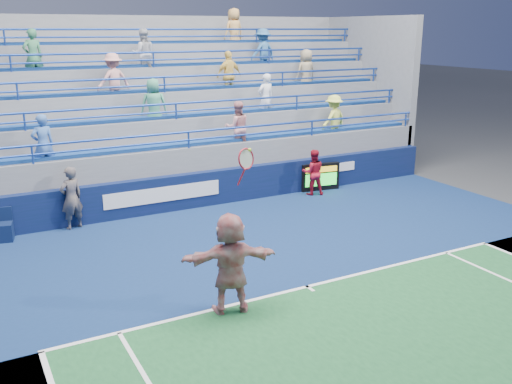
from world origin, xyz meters
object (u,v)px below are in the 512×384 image
tennis_player (230,263)px  line_judge (71,198)px  judge_chair (3,231)px  serve_speed_board (320,177)px  ball_girl (313,172)px

tennis_player → line_judge: (-1.77, 6.40, -0.13)m
line_judge → tennis_player: bearing=86.4°
judge_chair → line_judge: size_ratio=0.49×
judge_chair → tennis_player: 7.30m
judge_chair → tennis_player: (3.58, -6.31, 0.74)m
serve_speed_board → judge_chair: (-10.07, -0.09, -0.20)m
tennis_player → judge_chair: bearing=119.6°
serve_speed_board → line_judge: 8.27m
line_judge → ball_girl: line_judge is taller
judge_chair → ball_girl: size_ratio=0.56×
judge_chair → serve_speed_board: bearing=0.5°
line_judge → judge_chair: bearing=-16.1°
tennis_player → ball_girl: bearing=45.6°
judge_chair → tennis_player: bearing=-60.4°
line_judge → ball_girl: size_ratio=1.15×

